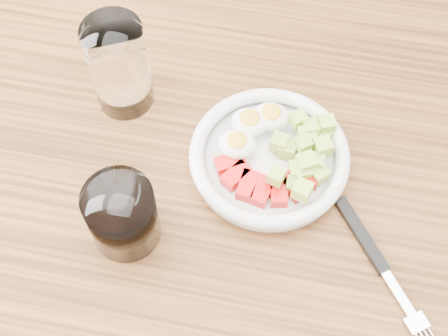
# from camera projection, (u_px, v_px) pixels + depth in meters

# --- Properties ---
(dining_table) EXTENTS (1.50, 0.90, 0.77)m
(dining_table) POSITION_uv_depth(u_px,v_px,m) (230.00, 221.00, 0.86)
(dining_table) COLOR brown
(dining_table) RESTS_ON ground
(bowl) EXTENTS (0.20, 0.20, 0.05)m
(bowl) POSITION_uv_depth(u_px,v_px,m) (271.00, 155.00, 0.78)
(bowl) COLOR white
(bowl) RESTS_ON dining_table
(fork) EXTENTS (0.14, 0.18, 0.01)m
(fork) POSITION_uv_depth(u_px,v_px,m) (374.00, 256.00, 0.73)
(fork) COLOR black
(fork) RESTS_ON dining_table
(water_glass) EXTENTS (0.08, 0.08, 0.13)m
(water_glass) POSITION_uv_depth(u_px,v_px,m) (119.00, 66.00, 0.78)
(water_glass) COLOR white
(water_glass) RESTS_ON dining_table
(coffee_glass) EXTENTS (0.08, 0.08, 0.09)m
(coffee_glass) POSITION_uv_depth(u_px,v_px,m) (123.00, 216.00, 0.71)
(coffee_glass) COLOR white
(coffee_glass) RESTS_ON dining_table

